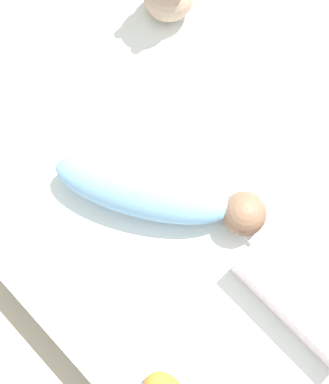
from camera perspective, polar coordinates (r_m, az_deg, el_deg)
The scene contains 4 objects.
ground_plane at distance 1.62m, azimuth 2.00°, elevation -2.16°, with size 12.00×12.00×0.00m, color #B2A893.
bed_mattress at distance 1.55m, azimuth 2.10°, elevation -1.50°, with size 1.16×1.02×0.16m.
burp_cloth at distance 1.48m, azimuth 9.02°, elevation -0.55°, with size 0.19×0.18×0.02m.
swaddled_baby at distance 1.41m, azimuth -0.87°, elevation 0.12°, with size 0.54×0.40×0.14m.
Camera 1 is at (0.23, -0.30, 1.58)m, focal length 50.00 mm.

